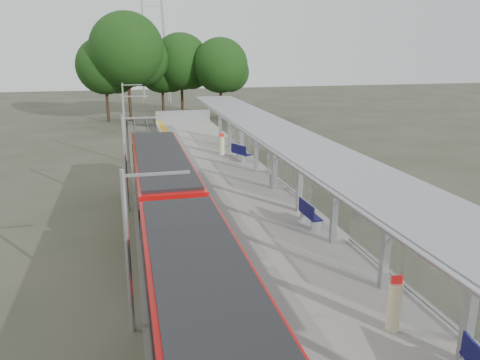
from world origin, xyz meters
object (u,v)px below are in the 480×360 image
Objects in this scene: bench_mid at (309,213)px; info_pillar_near at (394,306)px; litter_bin at (273,181)px; info_pillar_far at (222,146)px; train at (177,233)px; bench_far at (240,152)px.

info_pillar_near reaches higher than bench_mid.
info_pillar_far is at bearing 96.81° from litter_bin.
train reaches higher than litter_bin.
train is 16.91× the size of info_pillar_far.
info_pillar_near is (-0.72, -21.54, 0.14)m from bench_far.
train is 16.13× the size of info_pillar_near.
info_pillar_far is at bearing 91.79° from bench_mid.
info_pillar_far reaches higher than litter_bin.
litter_bin is (6.42, 8.16, -0.62)m from train.
bench_mid is 0.98× the size of info_pillar_near.
info_pillar_near is at bearing -106.55° from info_pillar_far.
litter_bin is at bearing 86.43° from bench_mid.
bench_mid is (6.21, 2.12, -0.46)m from train.
litter_bin is (1.11, -9.27, -0.28)m from info_pillar_far.
bench_far reaches higher than litter_bin.
info_pillar_near is at bearing -48.18° from train.
train is 18.23m from info_pillar_far.
train is 16.04× the size of bench_far.
train reaches higher than bench_far.
info_pillar_far is 9.34m from litter_bin.
train is 8.27m from info_pillar_near.
info_pillar_near is at bearing -116.81° from bench_far.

